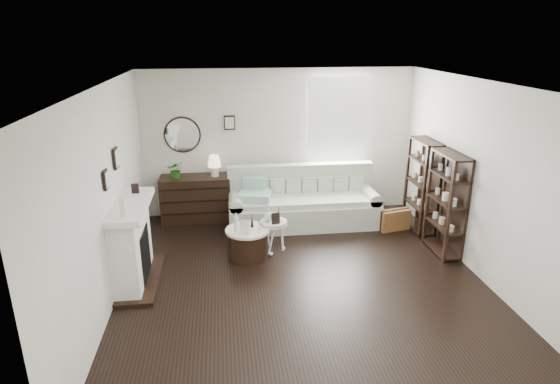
{
  "coord_description": "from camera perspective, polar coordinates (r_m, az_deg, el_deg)",
  "views": [
    {
      "loc": [
        -1.04,
        -5.7,
        3.31
      ],
      "look_at": [
        -0.22,
        0.8,
        1.06
      ],
      "focal_mm": 30.0,
      "sensor_mm": 36.0,
      "label": 1
    }
  ],
  "objects": [
    {
      "name": "room",
      "position": [
        8.75,
        4.69,
        7.65
      ],
      "size": [
        5.5,
        5.5,
        5.5
      ],
      "color": "black",
      "rests_on": "ground"
    },
    {
      "name": "fireplace",
      "position": [
        6.73,
        -17.53,
        -6.26
      ],
      "size": [
        0.5,
        1.4,
        1.84
      ],
      "color": "white",
      "rests_on": "ground"
    },
    {
      "name": "shelf_unit_far",
      "position": [
        8.38,
        16.92,
        0.73
      ],
      "size": [
        0.3,
        0.8,
        1.6
      ],
      "color": "black",
      "rests_on": "ground"
    },
    {
      "name": "shelf_unit_near",
      "position": [
        7.61,
        19.58,
        -1.38
      ],
      "size": [
        0.3,
        0.8,
        1.6
      ],
      "color": "black",
      "rests_on": "ground"
    },
    {
      "name": "sofa",
      "position": [
        8.44,
        2.77,
        -1.61
      ],
      "size": [
        2.66,
        0.92,
        1.03
      ],
      "color": "#AAB29F",
      "rests_on": "ground"
    },
    {
      "name": "quilt",
      "position": [
        8.13,
        -3.08,
        -0.49
      ],
      "size": [
        0.63,
        0.56,
        0.14
      ],
      "primitive_type": "cube",
      "rotation": [
        0.0,
        0.0,
        -0.22
      ],
      "color": "#279174",
      "rests_on": "sofa"
    },
    {
      "name": "suitcase",
      "position": [
        8.44,
        13.79,
        -3.33
      ],
      "size": [
        0.57,
        0.3,
        0.36
      ],
      "primitive_type": "cube",
      "rotation": [
        0.0,
        0.0,
        0.23
      ],
      "color": "brown",
      "rests_on": "ground"
    },
    {
      "name": "dresser",
      "position": [
        8.68,
        -10.21,
        -0.79
      ],
      "size": [
        1.25,
        0.54,
        0.83
      ],
      "color": "black",
      "rests_on": "ground"
    },
    {
      "name": "table_lamp",
      "position": [
        8.49,
        -7.99,
        3.19
      ],
      "size": [
        0.28,
        0.28,
        0.39
      ],
      "primitive_type": null,
      "rotation": [
        0.0,
        0.0,
        0.17
      ],
      "color": "#EEDEC9",
      "rests_on": "dresser"
    },
    {
      "name": "potted_plant",
      "position": [
        8.48,
        -12.56,
        2.67
      ],
      "size": [
        0.29,
        0.26,
        0.32
      ],
      "primitive_type": "imported",
      "rotation": [
        0.0,
        0.0,
        0.03
      ],
      "color": "#215819",
      "rests_on": "dresser"
    },
    {
      "name": "drum_table",
      "position": [
        7.22,
        -3.95,
        -6.22
      ],
      "size": [
        0.68,
        0.68,
        0.47
      ],
      "rotation": [
        0.0,
        0.0,
        -0.3
      ],
      "color": "black",
      "rests_on": "ground"
    },
    {
      "name": "pedestal_table",
      "position": [
        7.31,
        -0.79,
        -3.87
      ],
      "size": [
        0.43,
        0.43,
        0.52
      ],
      "rotation": [
        0.0,
        0.0,
        -0.35
      ],
      "color": "white",
      "rests_on": "ground"
    },
    {
      "name": "eiffel_drum",
      "position": [
        7.14,
        -3.43,
        -3.62
      ],
      "size": [
        0.14,
        0.14,
        0.2
      ],
      "primitive_type": null,
      "rotation": [
        0.0,
        0.0,
        0.26
      ],
      "color": "black",
      "rests_on": "drum_table"
    },
    {
      "name": "bottle_drum",
      "position": [
        7.0,
        -5.37,
        -3.73
      ],
      "size": [
        0.07,
        0.07,
        0.3
      ],
      "primitive_type": "cylinder",
      "color": "silver",
      "rests_on": "drum_table"
    },
    {
      "name": "card_frame_drum",
      "position": [
        6.93,
        -4.32,
        -4.31
      ],
      "size": [
        0.17,
        0.11,
        0.21
      ],
      "primitive_type": "cube",
      "rotation": [
        -0.21,
        0.0,
        -0.32
      ],
      "color": "silver",
      "rests_on": "drum_table"
    },
    {
      "name": "eiffel_ped",
      "position": [
        7.29,
        -0.17,
        -2.72
      ],
      "size": [
        0.12,
        0.12,
        0.2
      ],
      "primitive_type": null,
      "rotation": [
        0.0,
        0.0,
        -0.05
      ],
      "color": "black",
      "rests_on": "pedestal_table"
    },
    {
      "name": "flask_ped",
      "position": [
        7.25,
        -1.4,
        -2.52
      ],
      "size": [
        0.15,
        0.15,
        0.27
      ],
      "primitive_type": null,
      "color": "silver",
      "rests_on": "pedestal_table"
    },
    {
      "name": "card_frame_ped",
      "position": [
        7.16,
        -0.55,
        -3.24
      ],
      "size": [
        0.14,
        0.07,
        0.17
      ],
      "primitive_type": "cube",
      "rotation": [
        -0.21,
        0.0,
        0.18
      ],
      "color": "black",
      "rests_on": "pedestal_table"
    }
  ]
}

